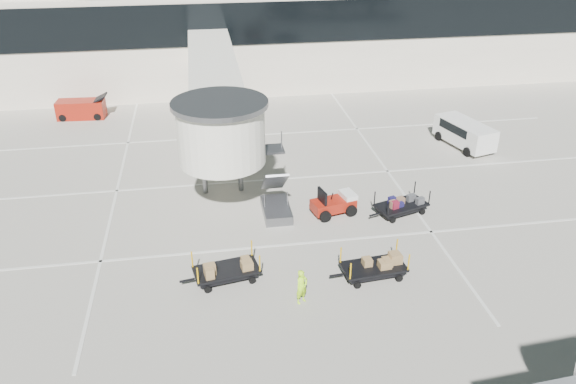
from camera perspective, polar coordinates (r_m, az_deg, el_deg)
name	(u,v)px	position (r m, az deg, el deg)	size (l,w,h in m)	color
ground	(322,266)	(25.73, 3.49, -7.56)	(140.00, 140.00, 0.00)	#B7B2A4
lane_markings	(278,176)	(33.50, -0.99, 1.59)	(40.00, 30.00, 0.02)	silver
terminal	(248,32)	(51.63, -4.07, 15.94)	(64.00, 12.11, 15.20)	silver
jet_bridge	(216,95)	(34.32, -7.31, 9.76)	(5.70, 20.40, 6.03)	white
baggage_tug	(334,204)	(29.55, 4.73, -1.20)	(2.50, 1.92, 1.51)	maroon
suitcase_cart	(402,205)	(30.09, 11.48, -1.33)	(3.41, 2.12, 1.31)	black
box_cart_near	(375,267)	(25.09, 8.81, -7.51)	(3.46, 1.63, 1.34)	black
box_cart_far	(227,269)	(24.82, -6.25, -7.79)	(3.53, 1.87, 1.35)	black
ground_worker	(302,287)	(23.23, 1.41, -9.59)	(0.57, 0.37, 1.56)	#B2FF1A
minivan	(463,131)	(39.16, 17.40, 5.90)	(2.86, 4.69, 1.66)	white
belt_loader	(82,109)	(45.08, -20.23, 7.90)	(3.76, 1.68, 1.77)	maroon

